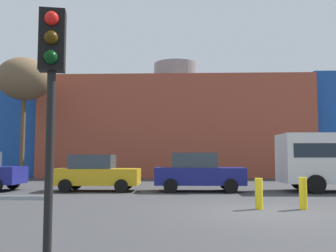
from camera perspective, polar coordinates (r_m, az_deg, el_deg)
ground_plane at (r=11.84m, az=13.20°, el=-12.39°), size 200.00×200.00×0.00m
building_backdrop at (r=34.73m, az=1.19°, el=-0.43°), size 34.30×10.29×10.22m
parked_car_1 at (r=18.74m, az=-10.70°, el=-6.91°), size 4.01×1.97×1.74m
parked_car_2 at (r=18.30m, az=4.54°, el=-6.89°), size 4.21×2.07×1.83m
traffic_light_near_left at (r=5.72m, az=-17.08°, el=7.05°), size 0.40×0.39×3.74m
bare_tree_0 at (r=29.19m, az=-20.71°, el=6.50°), size 3.79×3.79×8.70m
bollard_yellow_0 at (r=12.38m, az=13.44°, el=-9.82°), size 0.24×0.24×0.96m
bollard_yellow_1 at (r=12.72m, az=19.56°, el=-9.47°), size 0.24×0.24×0.99m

